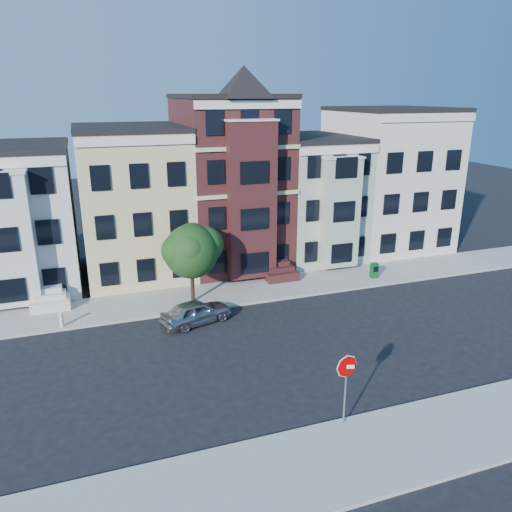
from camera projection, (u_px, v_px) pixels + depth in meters
name	position (u px, v px, depth m)	size (l,w,h in m)	color
ground	(312.00, 346.00, 25.52)	(120.00, 120.00, 0.00)	black
far_sidewalk	(259.00, 289.00, 32.68)	(60.00, 4.00, 0.15)	#9E9B93
near_sidewalk	(406.00, 443.00, 18.32)	(60.00, 4.00, 0.15)	#9E9B93
house_white	(9.00, 220.00, 32.42)	(8.00, 9.00, 9.00)	silver
house_yellow	(134.00, 204.00, 34.78)	(7.00, 9.00, 10.00)	beige
house_brown	(230.00, 184.00, 36.67)	(7.00, 9.00, 12.00)	#3D1919
house_green	(309.00, 198.00, 39.18)	(6.00, 9.00, 9.00)	#A3B49B
house_cream	(387.00, 180.00, 41.08)	(8.00, 9.00, 11.00)	silver
street_tree	(191.00, 255.00, 29.73)	(5.14, 5.14, 5.98)	#244E1B
parked_car	(196.00, 312.00, 27.85)	(1.61, 4.00, 1.36)	#989AA0
newspaper_box	(374.00, 270.00, 34.43)	(0.47, 0.42, 1.05)	#114F1D
fire_hydrant	(62.00, 321.00, 27.22)	(0.24, 0.24, 0.67)	silver
stop_sign	(345.00, 386.00, 18.78)	(0.92, 0.13, 3.34)	#BF0000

